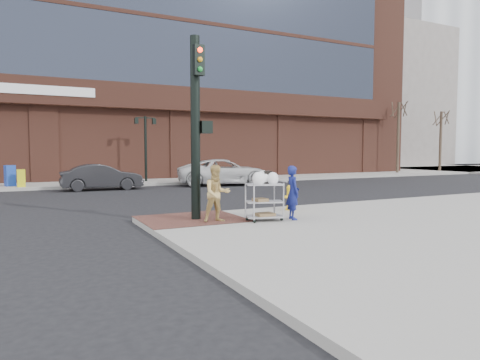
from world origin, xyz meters
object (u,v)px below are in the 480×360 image
traffic_signal_pole (197,122)px  sedan_dark (102,177)px  fire_hydrant (290,197)px  lamp_post (146,141)px  woman_blue (293,193)px  utility_cart (265,198)px  pedestrian_tan (217,194)px  minivan_white (225,172)px

traffic_signal_pole → sedan_dark: size_ratio=1.22×
fire_hydrant → lamp_post: bearing=93.2°
lamp_post → traffic_signal_pole: bearing=-99.2°
woman_blue → utility_cart: (-0.82, 0.15, -0.13)m
woman_blue → fire_hydrant: woman_blue is taller
lamp_post → traffic_signal_pole: (-2.48, -15.23, 0.21)m
lamp_post → sedan_dark: lamp_post is taller
woman_blue → traffic_signal_pole: bearing=76.8°
utility_cart → lamp_post: bearing=86.7°
lamp_post → pedestrian_tan: size_ratio=2.63×
pedestrian_tan → fire_hydrant: bearing=23.1°
traffic_signal_pole → fire_hydrant: (3.32, 0.39, -2.27)m
pedestrian_tan → utility_cart: pedestrian_tan is taller
lamp_post → traffic_signal_pole: traffic_signal_pole is taller
fire_hydrant → pedestrian_tan: bearing=-161.0°
pedestrian_tan → utility_cart: bearing=-14.5°
woman_blue → pedestrian_tan: size_ratio=0.98×
pedestrian_tan → fire_hydrant: 3.19m
traffic_signal_pole → pedestrian_tan: 2.05m
minivan_white → utility_cart: size_ratio=4.07×
sedan_dark → fire_hydrant: size_ratio=5.05×
utility_cart → fire_hydrant: 2.30m
pedestrian_tan → sedan_dark: (-0.99, 12.63, -0.24)m
woman_blue → sedan_dark: bearing=26.8°
lamp_post → sedan_dark: bearing=-134.2°
lamp_post → woman_blue: (-0.12, -16.43, -1.72)m
fire_hydrant → minivan_white: bearing=75.4°
lamp_post → pedestrian_tan: (-2.16, -15.87, -1.71)m
traffic_signal_pole → woman_blue: bearing=-27.1°
sedan_dark → utility_cart: (2.22, -13.04, 0.09)m
traffic_signal_pole → woman_blue: 3.28m
traffic_signal_pole → pedestrian_tan: (0.32, -0.64, -1.92)m
lamp_post → traffic_signal_pole: size_ratio=0.80×
lamp_post → pedestrian_tan: 16.11m
woman_blue → minivan_white: size_ratio=0.27×
woman_blue → fire_hydrant: (0.96, 1.60, -0.33)m
traffic_signal_pole → woman_blue: traffic_signal_pole is taller
woman_blue → pedestrian_tan: bearing=88.5°
traffic_signal_pole → sedan_dark: traffic_signal_pole is taller
lamp_post → minivan_white: lamp_post is taller
woman_blue → lamp_post: bearing=13.4°
traffic_signal_pole → minivan_white: bearing=62.0°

